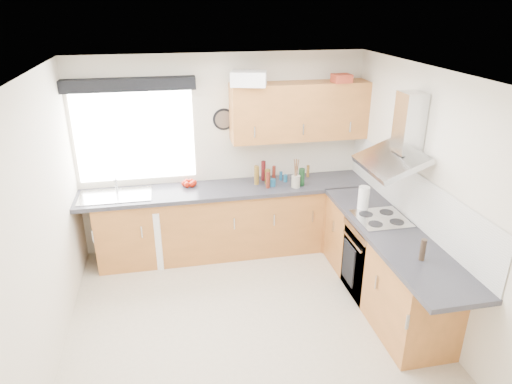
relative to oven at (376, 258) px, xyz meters
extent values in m
plane|color=beige|center=(-1.50, -0.30, -0.42)|extent=(3.60, 3.60, 0.00)
cube|color=white|center=(-1.50, -0.30, 2.08)|extent=(3.60, 3.60, 0.02)
cube|color=silver|center=(-1.50, 1.50, 0.82)|extent=(3.60, 0.02, 2.50)
cube|color=silver|center=(-1.50, -2.10, 0.82)|extent=(3.60, 0.02, 2.50)
cube|color=silver|center=(-3.30, -0.30, 0.82)|extent=(0.02, 3.60, 2.50)
cube|color=silver|center=(0.30, -0.30, 0.82)|extent=(0.02, 3.60, 2.50)
cube|color=white|center=(-2.55, 1.49, 1.12)|extent=(1.40, 0.02, 1.10)
cube|color=black|center=(-2.55, 1.40, 1.76)|extent=(1.50, 0.18, 0.14)
cube|color=white|center=(0.29, 0.00, 0.75)|extent=(0.01, 3.00, 0.54)
cube|color=#9F602B|center=(-1.60, 1.21, 0.01)|extent=(3.00, 0.58, 0.86)
cube|color=#9F602B|center=(0.00, 1.20, 0.01)|extent=(0.60, 0.60, 0.86)
cube|color=#9F602B|center=(0.01, -0.15, 0.01)|extent=(0.58, 2.10, 0.86)
cube|color=#2B2B32|center=(-1.50, 1.20, 0.46)|extent=(3.60, 0.62, 0.05)
cube|color=#2B2B32|center=(0.00, -0.30, 0.46)|extent=(0.62, 2.42, 0.05)
cube|color=black|center=(0.00, 0.00, 0.00)|extent=(0.56, 0.58, 0.85)
cube|color=#B7B9BC|center=(0.00, 0.00, 0.49)|extent=(0.52, 0.52, 0.01)
cube|color=#9F602B|center=(-0.55, 1.32, 1.38)|extent=(1.70, 0.35, 0.70)
cube|color=white|center=(-2.50, 1.22, -0.04)|extent=(0.66, 0.65, 0.76)
cylinder|color=black|center=(-1.47, 1.48, 1.28)|extent=(0.27, 0.04, 0.27)
cube|color=white|center=(-1.20, 1.22, 1.81)|extent=(0.46, 0.39, 0.17)
cube|color=#AA3922|center=(-0.07, 1.22, 1.77)|extent=(0.23, 0.19, 0.10)
cylinder|color=#9F9A89|center=(-0.65, 1.05, 0.56)|extent=(0.13, 0.13, 0.15)
cylinder|color=white|center=(-0.09, 0.28, 0.62)|extent=(0.14, 0.14, 0.27)
cylinder|color=brown|center=(-0.39, 1.36, 0.56)|extent=(0.04, 0.04, 0.16)
cylinder|color=#5D2013|center=(-0.99, 1.09, 0.59)|extent=(0.05, 0.05, 0.20)
cylinder|color=maroon|center=(-0.85, 1.37, 0.58)|extent=(0.04, 0.04, 0.18)
cylinder|color=#511112|center=(-0.99, 1.36, 0.61)|extent=(0.06, 0.06, 0.26)
cylinder|color=#19587A|center=(-0.72, 1.25, 0.53)|extent=(0.05, 0.05, 0.10)
cylinder|color=#123318|center=(-0.56, 1.09, 0.60)|extent=(0.08, 0.08, 0.22)
cylinder|color=brown|center=(-1.11, 1.24, 0.61)|extent=(0.06, 0.06, 0.24)
cylinder|color=brown|center=(-0.96, 1.23, 0.58)|extent=(0.07, 0.07, 0.19)
cylinder|color=navy|center=(-0.92, 1.13, 0.53)|extent=(0.07, 0.07, 0.10)
cylinder|color=navy|center=(-0.77, 1.32, 0.54)|extent=(0.04, 0.04, 0.11)
cylinder|color=#35281D|center=(-0.01, -0.84, 0.59)|extent=(0.05, 0.05, 0.21)
camera|label=1|loc=(-2.16, -4.01, 2.65)|focal=32.00mm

